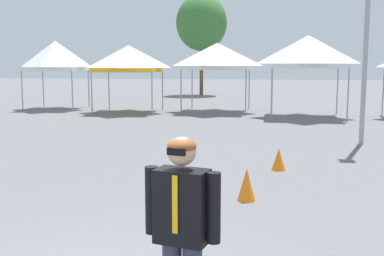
# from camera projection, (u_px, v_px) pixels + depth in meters

# --- Properties ---
(canopy_tent_behind_center) EXTENTS (2.92, 2.92, 3.56)m
(canopy_tent_behind_center) POSITION_uv_depth(u_px,v_px,m) (56.00, 56.00, 24.45)
(canopy_tent_behind_center) COLOR #9E9EA3
(canopy_tent_behind_center) RESTS_ON ground
(canopy_tent_far_right) EXTENTS (3.16, 3.16, 3.26)m
(canopy_tent_far_right) POSITION_uv_depth(u_px,v_px,m) (128.00, 59.00, 22.75)
(canopy_tent_far_right) COLOR #9E9EA3
(canopy_tent_far_right) RESTS_ON ground
(canopy_tent_center) EXTENTS (3.19, 3.19, 3.38)m
(canopy_tent_center) POSITION_uv_depth(u_px,v_px,m) (217.00, 56.00, 22.96)
(canopy_tent_center) COLOR #9E9EA3
(canopy_tent_center) RESTS_ON ground
(canopy_tent_behind_left) EXTENTS (3.24, 3.24, 3.61)m
(canopy_tent_behind_left) POSITION_uv_depth(u_px,v_px,m) (308.00, 52.00, 20.64)
(canopy_tent_behind_left) COLOR #9E9EA3
(canopy_tent_behind_left) RESTS_ON ground
(person_foreground) EXTENTS (0.64, 0.33, 1.78)m
(person_foreground) POSITION_uv_depth(u_px,v_px,m) (182.00, 229.00, 3.76)
(person_foreground) COLOR #33384C
(person_foreground) RESTS_ON ground
(tree_behind_tents_center) EXTENTS (3.86, 3.86, 7.60)m
(tree_behind_tents_center) POSITION_uv_depth(u_px,v_px,m) (202.00, 23.00, 35.49)
(tree_behind_tents_center) COLOR brown
(tree_behind_tents_center) RESTS_ON ground
(traffic_cone_lot_center) EXTENTS (0.32, 0.32, 0.57)m
(traffic_cone_lot_center) POSITION_uv_depth(u_px,v_px,m) (247.00, 185.00, 8.08)
(traffic_cone_lot_center) COLOR orange
(traffic_cone_lot_center) RESTS_ON ground
(traffic_cone_near_barrier) EXTENTS (0.32, 0.32, 0.49)m
(traffic_cone_near_barrier) POSITION_uv_depth(u_px,v_px,m) (279.00, 159.00, 10.42)
(traffic_cone_near_barrier) COLOR orange
(traffic_cone_near_barrier) RESTS_ON ground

